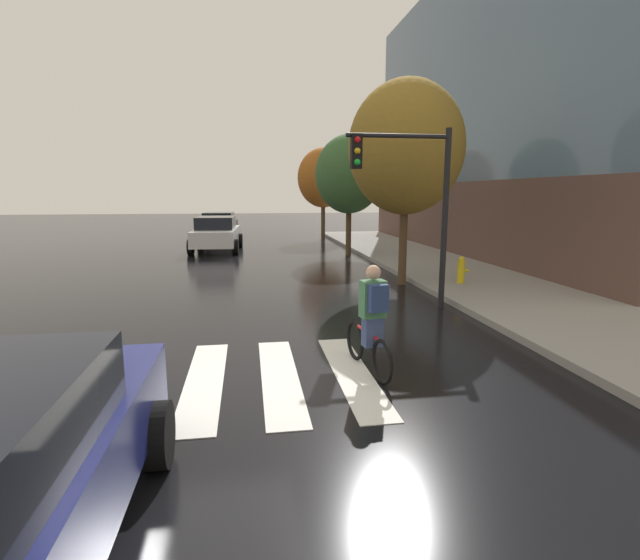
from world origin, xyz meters
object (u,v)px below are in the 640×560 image
sedan_far (219,225)px  cyclist (372,320)px  fire_hydrant (461,270)px  street_tree_near (406,148)px  traffic_light_near (412,187)px  street_tree_mid (349,174)px  sedan_mid (217,233)px  street_tree_far (323,178)px

sedan_far → cyclist: cyclist is taller
fire_hydrant → street_tree_near: size_ratio=0.13×
cyclist → traffic_light_near: size_ratio=0.40×
street_tree_mid → sedan_mid: bearing=157.1°
cyclist → sedan_far: bearing=98.8°
cyclist → street_tree_far: 21.76m
street_tree_far → street_tree_mid: bearing=-90.5°
sedan_mid → street_tree_near: 11.68m
cyclist → traffic_light_near: (1.97, 3.94, 2.02)m
sedan_far → cyclist: bearing=-81.2°
cyclist → fire_hydrant: 7.47m
street_tree_mid → fire_hydrant: bearing=-77.7°
street_tree_mid → sedan_far: bearing=125.2°
sedan_far → street_tree_near: bearing=-68.1°
sedan_mid → street_tree_mid: street_tree_mid is taller
fire_hydrant → street_tree_near: street_tree_near is taller
fire_hydrant → street_tree_mid: (-1.69, 7.77, 3.00)m
sedan_mid → street_tree_mid: (5.90, -2.49, 2.69)m
street_tree_near → traffic_light_near: bearing=-105.5°
sedan_mid → street_tree_far: bearing=40.3°
traffic_light_near → street_tree_far: size_ratio=0.78×
street_tree_far → cyclist: bearing=-97.1°
street_tree_far → traffic_light_near: bearing=-92.3°
traffic_light_near → cyclist: bearing=-116.6°
street_tree_near → street_tree_mid: bearing=91.5°
sedan_far → street_tree_far: bearing=-10.4°
cyclist → street_tree_far: (2.68, 21.42, 2.78)m
sedan_far → fire_hydrant: sedan_far is taller
fire_hydrant → street_tree_far: 15.72m
sedan_far → street_tree_near: (6.29, -15.65, 3.20)m
sedan_mid → fire_hydrant: 12.77m
sedan_mid → sedan_far: sedan_mid is taller
sedan_far → fire_hydrant: size_ratio=6.09×
fire_hydrant → street_tree_far: street_tree_far is taller
sedan_mid → cyclist: size_ratio=2.85×
cyclist → street_tree_near: street_tree_near is taller
street_tree_mid → street_tree_far: street_tree_far is taller
cyclist → sedan_mid: bearing=101.4°
cyclist → street_tree_mid: (2.62, 13.87, 2.69)m
fire_hydrant → street_tree_mid: bearing=102.3°
street_tree_mid → street_tree_far: size_ratio=0.98×
street_tree_mid → street_tree_far: 7.55m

